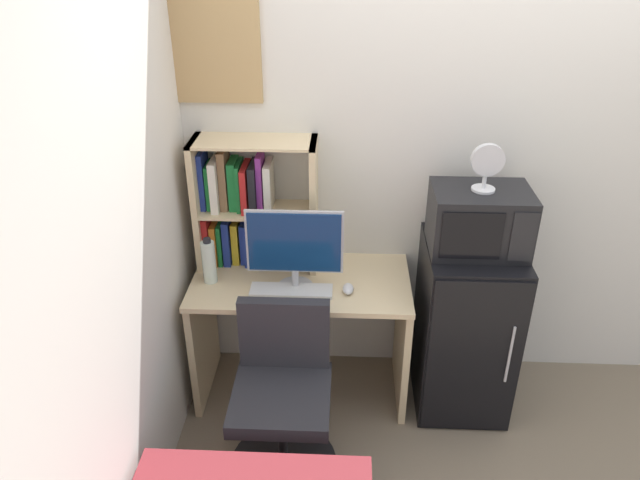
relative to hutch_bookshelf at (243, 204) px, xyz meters
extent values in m
cube|color=silver|center=(1.70, 0.13, 0.23)|extent=(6.40, 0.04, 2.60)
cube|color=silver|center=(-0.32, -1.49, 0.23)|extent=(0.04, 4.40, 2.60)
cube|color=beige|center=(0.31, -0.18, -0.35)|extent=(1.12, 0.58, 0.03)
cube|color=beige|center=(-0.24, -0.18, -0.72)|extent=(0.04, 0.52, 0.70)
cube|color=beige|center=(0.85, -0.18, -0.72)|extent=(0.04, 0.52, 0.70)
cube|color=beige|center=(-0.22, -0.01, 0.01)|extent=(0.03, 0.25, 0.69)
cube|color=beige|center=(0.37, -0.01, 0.01)|extent=(0.03, 0.25, 0.69)
cube|color=beige|center=(0.07, -0.01, 0.34)|extent=(0.62, 0.25, 0.01)
cube|color=beige|center=(0.07, -0.01, -0.02)|extent=(0.56, 0.25, 0.01)
cube|color=#B21E1E|center=(-0.19, 0.00, -0.20)|extent=(0.03, 0.20, 0.28)
cube|color=orange|center=(-0.16, 0.01, -0.22)|extent=(0.03, 0.18, 0.23)
cube|color=#197233|center=(-0.13, 0.01, -0.22)|extent=(0.02, 0.17, 0.23)
cube|color=navy|center=(-0.09, 0.01, -0.21)|extent=(0.04, 0.17, 0.26)
cube|color=gold|center=(-0.05, 0.02, -0.22)|extent=(0.04, 0.14, 0.24)
cube|color=navy|center=(-0.01, 0.02, -0.22)|extent=(0.02, 0.14, 0.23)
cube|color=navy|center=(0.02, 0.01, -0.22)|extent=(0.03, 0.18, 0.24)
cube|color=gold|center=(0.05, 0.02, -0.23)|extent=(0.04, 0.15, 0.22)
cube|color=navy|center=(0.09, 0.00, -0.20)|extent=(0.02, 0.21, 0.28)
cube|color=navy|center=(-0.20, 0.01, 0.13)|extent=(0.03, 0.16, 0.30)
cube|color=#197233|center=(-0.17, 0.01, 0.10)|extent=(0.02, 0.15, 0.23)
cube|color=silver|center=(-0.13, 0.00, 0.12)|extent=(0.04, 0.20, 0.27)
cube|color=brown|center=(-0.09, 0.01, 0.14)|extent=(0.04, 0.15, 0.31)
cube|color=#197233|center=(-0.04, 0.01, 0.11)|extent=(0.04, 0.15, 0.25)
cube|color=#197233|center=(-0.01, 0.01, 0.10)|extent=(0.02, 0.18, 0.24)
cube|color=#B21E1E|center=(0.02, 0.00, 0.10)|extent=(0.03, 0.21, 0.23)
cube|color=black|center=(0.06, 0.00, 0.10)|extent=(0.03, 0.19, 0.24)
cube|color=purple|center=(0.10, 0.01, 0.13)|extent=(0.03, 0.16, 0.29)
cube|color=silver|center=(0.14, 0.01, 0.11)|extent=(0.04, 0.18, 0.25)
cylinder|color=#B7B7BC|center=(0.29, -0.26, -0.33)|extent=(0.18, 0.18, 0.02)
cylinder|color=#B7B7BC|center=(0.29, -0.26, -0.28)|extent=(0.04, 0.04, 0.09)
cube|color=#B7B7BC|center=(0.29, -0.25, -0.08)|extent=(0.47, 0.01, 0.33)
cube|color=navy|center=(0.29, -0.26, -0.08)|extent=(0.45, 0.02, 0.31)
cube|color=silver|center=(0.27, -0.30, -0.33)|extent=(0.41, 0.12, 0.02)
ellipsoid|color=silver|center=(0.55, -0.28, -0.32)|extent=(0.05, 0.09, 0.04)
cylinder|color=silver|center=(-0.15, -0.21, -0.23)|extent=(0.07, 0.07, 0.23)
cylinder|color=black|center=(-0.15, -0.21, -0.10)|extent=(0.04, 0.04, 0.02)
cube|color=black|center=(1.17, -0.18, -0.60)|extent=(0.47, 0.55, 0.94)
cube|color=black|center=(1.17, -0.46, -0.60)|extent=(0.45, 0.01, 0.90)
cylinder|color=#B2B2B7|center=(1.34, -0.48, -0.55)|extent=(0.01, 0.01, 0.33)
cube|color=black|center=(1.17, -0.18, 0.03)|extent=(0.46, 0.33, 0.31)
cube|color=black|center=(1.11, -0.35, 0.03)|extent=(0.28, 0.01, 0.24)
cube|color=black|center=(1.34, -0.35, 0.03)|extent=(0.11, 0.01, 0.25)
cylinder|color=silver|center=(1.17, -0.18, 0.19)|extent=(0.11, 0.11, 0.01)
cylinder|color=silver|center=(1.17, -0.18, 0.23)|extent=(0.02, 0.02, 0.07)
cylinder|color=silver|center=(1.17, -0.19, 0.34)|extent=(0.15, 0.03, 0.15)
cylinder|color=black|center=(0.26, -0.74, -1.05)|extent=(0.51, 0.51, 0.04)
cylinder|color=black|center=(0.26, -0.74, -0.85)|extent=(0.04, 0.04, 0.40)
cube|color=#232328|center=(0.26, -0.74, -0.62)|extent=(0.45, 0.45, 0.07)
cube|color=#232328|center=(0.26, -0.54, -0.41)|extent=(0.42, 0.06, 0.36)
cube|color=tan|center=(-0.19, 0.10, 0.78)|extent=(0.60, 0.02, 0.55)
camera|label=1|loc=(0.53, -2.79, 1.31)|focal=33.62mm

